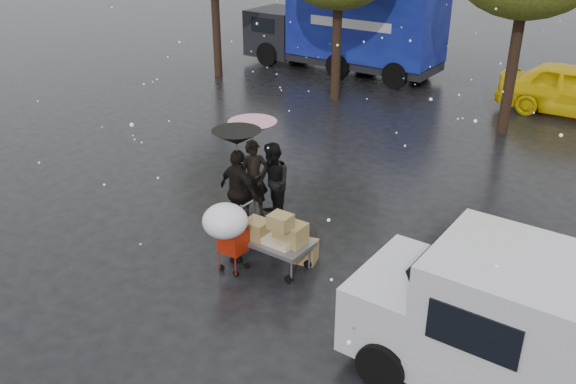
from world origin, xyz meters
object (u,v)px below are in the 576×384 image
Objects in this scene: person_pink at (254,179)px; vendor_cart at (276,234)px; person_black at (239,191)px; white_van at (540,334)px; shopping_cart at (226,224)px; blue_truck at (347,28)px.

person_pink is 1.17× the size of vendor_cart.
person_black is 0.38× the size of white_van.
person_pink is 1.21× the size of shopping_cart.
person_pink is at bearing 116.32° from shopping_cart.
blue_truck reaches higher than shopping_cart.
person_pink is 0.21× the size of blue_truck.
vendor_cart is at bearing -64.56° from blue_truck.
person_black is 1.69m from vendor_cart.
blue_truck is (-5.05, 13.03, 0.84)m from person_black.
white_van reaches higher than person_pink.
person_black is at bearing 167.06° from white_van.
person_pink is 7.02m from white_van.
white_van is at bearing -8.59° from vendor_cart.
blue_truck is (-4.87, 12.29, 0.87)m from person_pink.
white_van is 0.59× the size of blue_truck.
vendor_cart is 1.04× the size of shopping_cart.
vendor_cart is 0.31× the size of white_van.
person_pink is 2.44m from shopping_cart.
person_black reaches higher than vendor_cart.
shopping_cart is 0.18× the size of blue_truck.
person_pink is 2.25m from vendor_cart.
person_pink is 0.77m from person_black.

